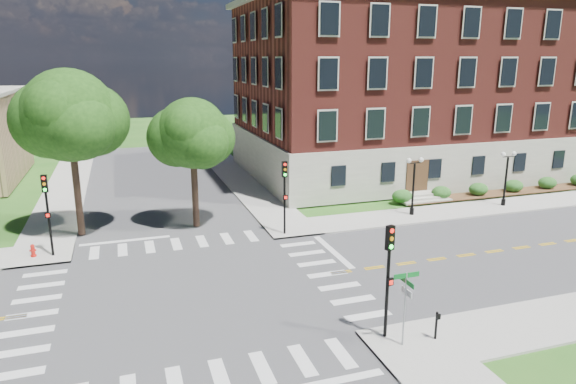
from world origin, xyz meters
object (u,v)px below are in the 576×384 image
object	(u,v)px
street_sign_pole	(406,295)
twin_lamp_east	(506,175)
traffic_signal_ne	(285,188)
traffic_signal_nw	(47,205)
push_button_post	(437,324)
fire_hydrant	(33,251)
traffic_signal_se	(389,267)
twin_lamp_west	(414,183)

from	to	relation	value
street_sign_pole	twin_lamp_east	bearing A→B (deg)	40.65
traffic_signal_ne	traffic_signal_nw	size ratio (longest dim) A/B	1.00
street_sign_pole	push_button_post	bearing A→B (deg)	-1.22
traffic_signal_nw	street_sign_pole	xyz separation A→B (m)	(14.37, -14.81, -0.88)
street_sign_pole	push_button_post	world-z (taller)	street_sign_pole
fire_hydrant	traffic_signal_se	bearing A→B (deg)	-43.23
twin_lamp_west	twin_lamp_east	xyz separation A→B (m)	(8.08, -0.08, 0.00)
traffic_signal_ne	twin_lamp_east	size ratio (longest dim) A/B	1.13
traffic_signal_se	push_button_post	distance (m)	3.14
traffic_signal_ne	twin_lamp_west	bearing A→B (deg)	6.33
traffic_signal_se	push_button_post	world-z (taller)	traffic_signal_se
traffic_signal_ne	traffic_signal_se	bearing A→B (deg)	-89.85
traffic_signal_nw	push_button_post	distance (m)	21.86
twin_lamp_east	traffic_signal_nw	bearing A→B (deg)	-179.09
twin_lamp_west	street_sign_pole	size ratio (longest dim) A/B	1.36
traffic_signal_se	traffic_signal_nw	world-z (taller)	same
street_sign_pole	push_button_post	xyz separation A→B (m)	(1.51, -0.03, -1.51)
traffic_signal_se	twin_lamp_east	world-z (taller)	traffic_signal_se
fire_hydrant	traffic_signal_nw	bearing A→B (deg)	-8.36
traffic_signal_nw	street_sign_pole	bearing A→B (deg)	-45.87
twin_lamp_west	fire_hydrant	bearing A→B (deg)	-179.02
twin_lamp_east	push_button_post	bearing A→B (deg)	-136.77
traffic_signal_nw	fire_hydrant	xyz separation A→B (m)	(-1.06, 0.16, -2.72)
traffic_signal_ne	push_button_post	xyz separation A→B (m)	(1.89, -14.30, -2.39)
traffic_signal_se	twin_lamp_west	bearing A→B (deg)	55.29
traffic_signal_ne	twin_lamp_east	xyz separation A→B (m)	(18.23, 1.05, -0.66)
street_sign_pole	fire_hydrant	world-z (taller)	street_sign_pole
twin_lamp_west	traffic_signal_se	bearing A→B (deg)	-124.71
traffic_signal_nw	street_sign_pole	world-z (taller)	traffic_signal_nw
street_sign_pole	push_button_post	distance (m)	2.14
push_button_post	fire_hydrant	xyz separation A→B (m)	(-16.93, 15.00, -0.33)
push_button_post	traffic_signal_ne	bearing A→B (deg)	97.55
twin_lamp_east	fire_hydrant	bearing A→B (deg)	-179.39
traffic_signal_ne	push_button_post	bearing A→B (deg)	-82.45
traffic_signal_ne	traffic_signal_nw	xyz separation A→B (m)	(-13.98, 0.54, 0.00)
traffic_signal_se	twin_lamp_east	size ratio (longest dim) A/B	1.13
traffic_signal_se	street_sign_pole	distance (m)	1.24
traffic_signal_se	push_button_post	xyz separation A→B (m)	(1.86, -0.83, -2.39)
street_sign_pole	fire_hydrant	size ratio (longest dim) A/B	4.13
twin_lamp_east	push_button_post	size ratio (longest dim) A/B	3.53
twin_lamp_east	fire_hydrant	world-z (taller)	twin_lamp_east
traffic_signal_nw	fire_hydrant	size ratio (longest dim) A/B	6.40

